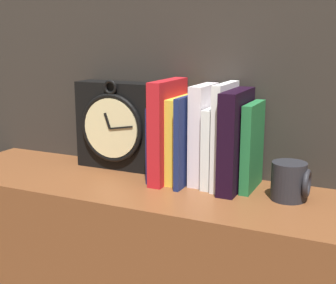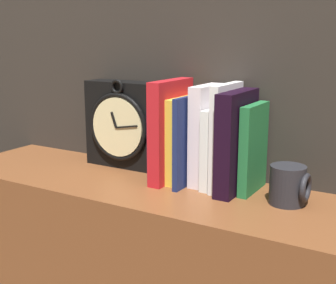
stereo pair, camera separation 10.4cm
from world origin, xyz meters
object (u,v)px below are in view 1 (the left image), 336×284
book_slot0_navy (161,141)px  mug (290,181)px  book_slot3_navy (189,139)px  book_slot8_green (252,146)px  book_slot4_white (203,134)px  clock (118,126)px  book_slot7_black (236,140)px  book_slot6_white (225,135)px  book_slot5_white (215,146)px  book_slot2_yellow (183,139)px  book_slot1_red (168,131)px

book_slot0_navy → mug: size_ratio=2.20×
book_slot3_navy → book_slot8_green: (0.15, 0.02, -0.01)m
book_slot8_green → mug: book_slot8_green is taller
book_slot3_navy → book_slot4_white: (0.03, 0.02, 0.01)m
clock → book_slot7_black: bearing=-6.8°
book_slot6_white → book_slot3_navy: bearing=-173.3°
book_slot5_white → book_slot6_white: (0.02, -0.00, 0.03)m
book_slot3_navy → book_slot7_black: size_ratio=0.93×
book_slot2_yellow → book_slot8_green: book_slot2_yellow is taller
book_slot0_navy → book_slot4_white: bearing=4.9°
book_slot5_white → book_slot6_white: book_slot6_white is taller
clock → mug: size_ratio=2.87×
book_slot6_white → book_slot8_green: (0.06, 0.01, -0.02)m
book_slot8_green → clock: bearing=176.5°
book_slot1_red → book_slot6_white: bearing=4.4°
book_slot2_yellow → mug: size_ratio=2.47×
book_slot2_yellow → book_slot8_green: (0.17, 0.01, -0.00)m
book_slot8_green → book_slot7_black: bearing=-153.1°
mug → book_slot6_white: bearing=168.4°
book_slot6_white → book_slot4_white: bearing=170.4°
clock → book_slot5_white: size_ratio=1.28×
book_slot0_navy → book_slot8_green: bearing=1.9°
book_slot2_yellow → mug: (0.26, -0.03, -0.06)m
book_slot2_yellow → book_slot6_white: size_ratio=0.84×
book_slot1_red → book_slot5_white: book_slot1_red is taller
book_slot1_red → book_slot7_black: (0.17, 0.00, -0.01)m
book_slot4_white → book_slot2_yellow: bearing=-171.0°
book_slot1_red → mug: size_ratio=2.95×
book_slot3_navy → book_slot7_black: (0.11, 0.00, 0.01)m
book_slot4_white → mug: bearing=-11.1°
book_slot2_yellow → mug: bearing=-7.4°
book_slot5_white → book_slot8_green: bearing=2.5°
book_slot7_black → book_slot4_white: bearing=167.5°
book_slot6_white → book_slot7_black: bearing=-17.7°
book_slot2_yellow → book_slot8_green: bearing=2.1°
book_slot1_red → book_slot8_green: (0.20, 0.02, -0.02)m
book_slot4_white → book_slot5_white: bearing=-10.4°
book_slot2_yellow → book_slot6_white: (0.10, -0.00, 0.02)m
book_slot8_green → book_slot6_white: bearing=-173.1°
book_slot0_navy → book_slot7_black: bearing=-3.0°
clock → book_slot6_white: book_slot6_white is taller
book_slot0_navy → book_slot3_navy: 0.08m
book_slot2_yellow → book_slot3_navy: bearing=-27.3°
book_slot4_white → book_slot5_white: 0.04m
book_slot7_black → mug: (0.13, -0.02, -0.07)m
book_slot6_white → book_slot7_black: size_ratio=1.06×
book_slot0_navy → book_slot7_black: (0.19, -0.01, 0.02)m
book_slot2_yellow → mug: book_slot2_yellow is taller
clock → book_slot5_white: bearing=-5.4°
book_slot0_navy → book_slot7_black: book_slot7_black is taller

